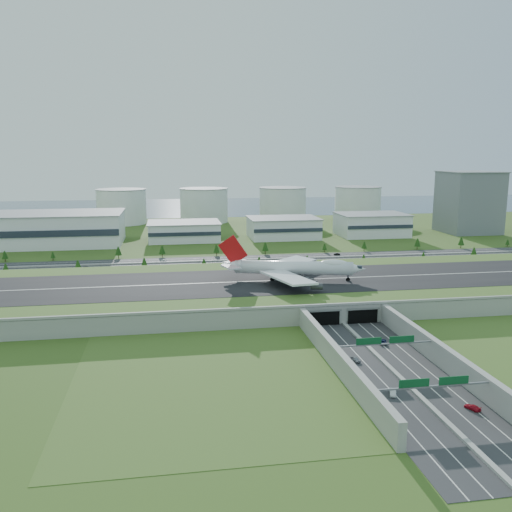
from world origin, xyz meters
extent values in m
plane|color=#405A1C|center=(0.00, 0.00, 0.00)|extent=(1200.00, 1200.00, 0.00)
cube|color=gray|center=(0.00, 0.00, 4.00)|extent=(520.00, 100.00, 8.00)
cube|color=#456422|center=(0.00, 0.00, 8.08)|extent=(520.00, 100.00, 0.16)
cube|color=black|center=(0.00, 0.00, 8.22)|extent=(520.00, 58.00, 0.12)
cube|color=silver|center=(0.00, 0.00, 8.30)|extent=(520.00, 0.90, 0.02)
cube|color=gray|center=(0.00, -49.40, 8.60)|extent=(520.00, 1.20, 1.20)
cube|color=#28282B|center=(0.00, -110.00, 0.06)|extent=(34.00, 120.00, 0.12)
cube|color=gray|center=(0.00, -110.00, 0.45)|extent=(1.60, 120.00, 0.90)
cube|color=gray|center=(-18.20, -100.00, 4.00)|extent=(2.40, 100.00, 8.00)
cube|color=gray|center=(18.20, -100.00, 4.00)|extent=(2.40, 100.00, 8.00)
cube|color=black|center=(-8.50, -50.20, 3.20)|extent=(13.00, 1.20, 6.00)
cube|color=black|center=(8.50, -50.20, 3.20)|extent=(13.00, 1.20, 6.00)
cylinder|color=gray|center=(-19.00, -95.00, 3.50)|extent=(0.70, 0.70, 7.00)
cylinder|color=gray|center=(19.00, -95.00, 3.50)|extent=(0.70, 0.70, 7.00)
cube|color=gray|center=(0.00, -95.00, 7.20)|extent=(38.00, 0.50, 0.50)
cube|color=#0C4C23|center=(-6.00, -95.10, 8.60)|extent=(9.00, 0.30, 2.40)
cube|color=#0C4C23|center=(6.00, -95.10, 8.60)|extent=(9.00, 0.30, 2.40)
cylinder|color=gray|center=(-19.00, -130.00, 3.50)|extent=(0.70, 0.70, 7.00)
cylinder|color=gray|center=(19.00, -130.00, 3.50)|extent=(0.70, 0.70, 7.00)
cube|color=gray|center=(0.00, -130.00, 7.20)|extent=(38.00, 0.50, 0.50)
cube|color=#0C4C23|center=(-6.00, -130.10, 8.60)|extent=(9.00, 0.30, 2.40)
cube|color=#0C4C23|center=(6.00, -130.10, 8.60)|extent=(9.00, 0.30, 2.40)
cube|color=#28282B|center=(0.00, 95.00, 0.06)|extent=(560.00, 36.00, 0.12)
cylinder|color=#3D2819|center=(-169.71, 73.00, 1.29)|extent=(0.50, 0.50, 2.59)
cone|color=#163E11|center=(-169.71, 73.00, 4.60)|extent=(4.02, 4.02, 5.17)
cylinder|color=#3D2819|center=(-128.12, 73.00, 1.43)|extent=(0.50, 0.50, 2.86)
cone|color=#163E11|center=(-128.12, 73.00, 5.09)|extent=(4.45, 4.45, 5.73)
cylinder|color=#3D2819|center=(-88.30, 73.00, 1.44)|extent=(0.50, 0.50, 2.89)
cone|color=#163E11|center=(-88.30, 73.00, 5.13)|extent=(4.49, 4.49, 5.78)
cylinder|color=#3D2819|center=(-51.30, 73.00, 1.18)|extent=(0.50, 0.50, 2.37)
cone|color=#163E11|center=(-51.30, 73.00, 4.20)|extent=(3.68, 3.68, 4.73)
cylinder|color=#3D2819|center=(-15.89, 73.00, 1.19)|extent=(0.50, 0.50, 2.38)
cone|color=#163E11|center=(-15.89, 73.00, 4.23)|extent=(3.70, 3.70, 4.76)
cylinder|color=#3D2819|center=(15.95, 73.00, 1.16)|extent=(0.50, 0.50, 2.31)
cone|color=#163E11|center=(15.95, 73.00, 4.11)|extent=(3.60, 3.60, 4.63)
cylinder|color=#3D2819|center=(54.69, 73.00, 1.07)|extent=(0.50, 0.50, 2.13)
cone|color=#163E11|center=(54.69, 73.00, 3.79)|extent=(3.31, 3.31, 4.26)
cylinder|color=#3D2819|center=(96.97, 73.00, 1.12)|extent=(0.50, 0.50, 2.24)
cone|color=#163E11|center=(96.97, 73.00, 3.99)|extent=(3.49, 3.49, 4.49)
cylinder|color=#3D2819|center=(133.93, 73.00, 1.51)|extent=(0.50, 0.50, 3.01)
cone|color=#163E11|center=(133.93, 73.00, 5.36)|extent=(4.69, 4.69, 6.03)
cylinder|color=#3D2819|center=(-182.26, 117.00, 1.33)|extent=(0.50, 0.50, 2.65)
cone|color=#163E11|center=(-182.26, 117.00, 4.71)|extent=(4.12, 4.12, 5.30)
cylinder|color=#3D2819|center=(-151.39, 117.00, 1.04)|extent=(0.50, 0.50, 2.07)
cone|color=#163E11|center=(-151.39, 117.00, 3.68)|extent=(3.22, 3.22, 4.14)
cylinder|color=#3D2819|center=(-107.72, 117.00, 1.47)|extent=(0.50, 0.50, 2.95)
cone|color=#163E11|center=(-107.72, 117.00, 5.24)|extent=(4.59, 4.59, 5.90)
cylinder|color=#3D2819|center=(-77.67, 117.00, 1.46)|extent=(0.50, 0.50, 2.91)
cone|color=#163E11|center=(-77.67, 117.00, 5.18)|extent=(4.53, 4.53, 5.83)
cylinder|color=#3D2819|center=(-39.37, 117.00, 1.40)|extent=(0.50, 0.50, 2.81)
cone|color=#163E11|center=(-39.37, 117.00, 4.99)|extent=(4.37, 4.37, 5.61)
cylinder|color=#3D2819|center=(-3.87, 117.00, 1.52)|extent=(0.50, 0.50, 3.05)
cone|color=#163E11|center=(-3.87, 117.00, 5.42)|extent=(4.74, 4.74, 6.09)
cylinder|color=#3D2819|center=(40.68, 117.00, 1.14)|extent=(0.50, 0.50, 2.27)
cone|color=#163E11|center=(40.68, 117.00, 4.04)|extent=(3.53, 3.53, 4.54)
cylinder|color=#3D2819|center=(71.38, 117.00, 1.28)|extent=(0.50, 0.50, 2.56)
cone|color=#163E11|center=(71.38, 117.00, 4.54)|extent=(3.98, 3.98, 5.11)
cylinder|color=#3D2819|center=(113.69, 117.00, 1.52)|extent=(0.50, 0.50, 3.04)
cone|color=#163E11|center=(113.69, 117.00, 5.41)|extent=(4.73, 4.73, 6.09)
cylinder|color=#3D2819|center=(149.61, 117.00, 1.53)|extent=(0.50, 0.50, 3.06)
cone|color=#163E11|center=(149.61, 117.00, 5.43)|extent=(4.75, 4.75, 6.11)
cylinder|color=#3D2819|center=(188.95, 117.00, 1.00)|extent=(0.50, 0.50, 1.99)
cone|color=#163E11|center=(188.95, 117.00, 3.54)|extent=(3.10, 3.10, 3.98)
cube|color=silver|center=(-170.00, 185.00, 12.50)|extent=(120.00, 60.00, 25.00)
cube|color=silver|center=(-60.00, 190.00, 7.50)|extent=(58.00, 42.00, 15.00)
cube|color=silver|center=(25.00, 190.00, 8.50)|extent=(58.00, 42.00, 17.00)
cube|color=silver|center=(105.00, 190.00, 9.50)|extent=(58.00, 42.00, 19.00)
cube|color=slate|center=(200.00, 195.00, 27.50)|extent=(46.00, 46.00, 55.00)
cylinder|color=silver|center=(-120.00, 310.00, 17.50)|extent=(50.00, 50.00, 35.00)
cylinder|color=silver|center=(-35.00, 310.00, 17.50)|extent=(50.00, 50.00, 35.00)
cylinder|color=silver|center=(50.00, 310.00, 17.50)|extent=(50.00, 50.00, 35.00)
cylinder|color=silver|center=(135.00, 310.00, 17.50)|extent=(50.00, 50.00, 35.00)
cube|color=#354A65|center=(0.00, 480.00, 0.03)|extent=(1200.00, 260.00, 0.06)
cylinder|color=white|center=(-10.27, 0.43, 14.51)|extent=(59.93, 21.74, 6.87)
cone|color=white|center=(20.91, -7.66, 14.51)|extent=(10.04, 8.81, 6.87)
cone|color=white|center=(-41.45, 8.51, 14.94)|extent=(12.12, 9.35, 6.87)
ellipsoid|color=white|center=(9.52, -4.71, 16.98)|extent=(15.52, 8.86, 4.23)
cube|color=white|center=(-16.93, -16.70, 13.43)|extent=(23.01, 34.92, 1.70)
cube|color=white|center=(-7.77, 18.63, 13.43)|extent=(33.00, 32.31, 1.70)
cylinder|color=#38383D|center=(-8.55, -13.33, 11.07)|extent=(6.21, 4.52, 3.22)
cylinder|color=#38383D|center=(-5.45, -26.33, 11.07)|extent=(6.21, 4.52, 3.22)
cylinder|color=#38383D|center=(-2.08, 11.61, 11.07)|extent=(6.21, 4.52, 3.22)
cylinder|color=#38383D|center=(6.94, 21.47, 11.07)|extent=(6.21, 4.52, 3.22)
cube|color=white|center=(-42.16, 1.49, 15.80)|extent=(9.36, 13.10, 0.64)
cube|color=white|center=(-38.66, 15.00, 15.80)|extent=(12.88, 12.94, 0.64)
cube|color=#B70C10|center=(-40.41, 8.24, 23.10)|extent=(15.06, 4.78, 16.10)
cylinder|color=black|center=(16.59, -6.54, 8.87)|extent=(2.04, 0.75, 2.04)
cylinder|color=black|center=(-15.29, -1.82, 8.87)|extent=(2.04, 0.75, 2.04)
cylinder|color=black|center=(-13.56, 4.83, 8.87)|extent=(2.04, 0.75, 2.04)
cylinder|color=black|center=(-21.52, -0.21, 8.87)|extent=(2.04, 0.75, 2.04)
cylinder|color=black|center=(-19.80, 6.45, 8.87)|extent=(2.04, 0.75, 2.04)
imported|color=#A1A1A5|center=(-9.42, -91.61, 0.92)|extent=(3.19, 5.06, 1.61)
imported|color=silver|center=(-7.23, -119.12, 0.98)|extent=(3.55, 5.50, 1.71)
imported|color=#0D1A45|center=(7.36, -75.81, 0.91)|extent=(4.33, 6.26, 1.59)
imported|color=#B31021|center=(11.32, -131.87, 0.84)|extent=(3.89, 5.32, 1.43)
imported|color=#57575C|center=(-124.90, 85.44, 0.79)|extent=(4.21, 2.49, 1.34)
imported|color=black|center=(45.88, 103.11, 0.86)|extent=(4.56, 1.73, 1.49)
imported|color=white|center=(-77.17, 100.73, 0.80)|extent=(4.99, 2.96, 1.35)
camera|label=1|loc=(-72.81, -263.58, 72.15)|focal=38.00mm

